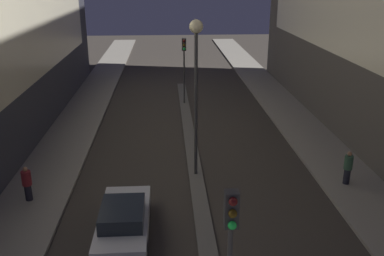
{
  "coord_description": "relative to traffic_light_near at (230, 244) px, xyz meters",
  "views": [
    {
      "loc": [
        -1.4,
        -5.63,
        9.55
      ],
      "look_at": [
        0.17,
        19.34,
        0.5
      ],
      "focal_mm": 40.0,
      "sensor_mm": 36.0,
      "label": 1
    }
  ],
  "objects": [
    {
      "name": "median_strip",
      "position": [
        0.0,
        14.1,
        -3.67
      ],
      "size": [
        0.7,
        31.41,
        0.1
      ],
      "color": "#56544F",
      "rests_on": "ground"
    },
    {
      "name": "traffic_light_near",
      "position": [
        0.0,
        0.0,
        0.0
      ],
      "size": [
        0.32,
        0.42,
        4.96
      ],
      "color": "#383838",
      "rests_on": "median_strip"
    },
    {
      "name": "traffic_light_mid",
      "position": [
        0.0,
        23.56,
        0.0
      ],
      "size": [
        0.32,
        0.42,
        4.96
      ],
      "color": "#383838",
      "rests_on": "median_strip"
    },
    {
      "name": "street_lamp",
      "position": [
        0.0,
        11.11,
        2.05
      ],
      "size": [
        0.63,
        0.63,
        7.55
      ],
      "color": "#383838",
      "rests_on": "median_strip"
    },
    {
      "name": "car_left_lane",
      "position": [
        -3.1,
        5.85,
        -2.94
      ],
      "size": [
        1.86,
        4.67,
        1.54
      ],
      "color": "#B2B2B7",
      "rests_on": "ground"
    },
    {
      "name": "pedestrian_on_left_sidewalk",
      "position": [
        -7.53,
        8.84,
        -2.74
      ],
      "size": [
        0.41,
        0.41,
        1.59
      ],
      "color": "black",
      "rests_on": "sidewalk_left"
    },
    {
      "name": "pedestrian_on_right_sidewalk",
      "position": [
        7.05,
        9.49,
        -2.71
      ],
      "size": [
        0.4,
        0.4,
        1.64
      ],
      "color": "black",
      "rests_on": "sidewalk_right"
    }
  ]
}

